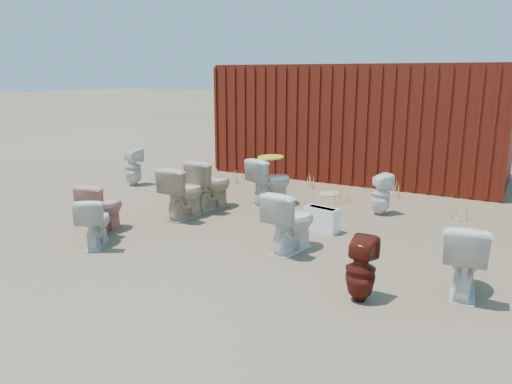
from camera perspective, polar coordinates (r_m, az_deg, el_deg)
The scene contains 22 objects.
ground at distance 6.85m, azimuth -2.51°, elevation -5.49°, with size 100.00×100.00×0.00m, color brown.
shipping_container at distance 11.27m, azimuth 11.85°, elevation 7.95°, with size 6.00×2.40×2.40m, color #551D0E.
toilet_front_a at distance 6.86m, azimuth -17.94°, elevation -3.23°, with size 0.37×0.65×0.66m, color silver.
toilet_front_pink at distance 7.41m, azimuth -17.12°, elevation -1.69°, with size 0.41×0.71×0.73m, color tan.
toilet_front_c at distance 6.35m, azimuth 4.03°, elevation -3.30°, with size 0.44×0.78×0.80m, color white.
toilet_front_maroon at distance 5.09m, azimuth 11.88°, elevation -8.68°, with size 0.30×0.30×0.66m, color #57160E.
toilet_front_e at distance 5.54m, azimuth 22.74°, elevation -7.00°, with size 0.43×0.76×0.78m, color white.
toilet_back_a at distance 10.36m, azimuth -13.91°, elevation 2.79°, with size 0.34×0.35×0.75m, color silver.
toilet_back_beige_left at distance 7.86m, azimuth -8.24°, elevation -0.00°, with size 0.46×0.81×0.83m, color beige.
toilet_back_beige_right at distance 8.32m, azimuth -5.20°, elevation 0.88°, with size 0.47×0.83×0.84m, color #C8B192.
toilet_back_yellowlid at distance 8.56m, azimuth 1.68°, elevation 1.21°, with size 0.46×0.80×0.82m, color white.
toilet_back_e at distance 8.22m, azimuth 14.05°, elevation -0.25°, with size 0.30×0.31×0.67m, color white.
yellow_lid at distance 8.49m, azimuth 1.70°, elevation 4.00°, with size 0.41×0.52×0.03m, color gold.
loose_tank at distance 7.23m, azimuth 7.53°, elevation -3.13°, with size 0.50×0.20×0.35m, color white.
loose_lid_near at distance 9.47m, azimuth 8.47°, elevation -0.20°, with size 0.38×0.49×0.02m, color #BEB38A.
loose_lid_far at distance 8.79m, azimuth -7.50°, elevation -1.24°, with size 0.36×0.47×0.02m, color #CCB393.
weed_clump_a at distance 10.29m, azimuth -1.92°, elevation 1.75°, with size 0.36×0.36×0.28m, color gold.
weed_clump_b at distance 8.86m, azimuth 9.70°, elevation -0.27°, with size 0.32×0.32×0.30m, color gold.
weed_clump_c at distance 8.35m, azimuth 22.13°, elevation -1.87°, with size 0.36×0.36×0.32m, color gold.
weed_clump_d at distance 10.00m, azimuth 6.22°, elevation 1.25°, with size 0.30×0.30×0.25m, color gold.
weed_clump_e at distance 9.47m, azimuth 15.65°, elevation 0.20°, with size 0.34×0.34×0.27m, color gold.
weed_clump_f at distance 6.13m, azimuth 23.33°, elevation -7.85°, with size 0.28×0.28×0.23m, color gold.
Camera 1 is at (3.49, -5.47, 2.22)m, focal length 35.00 mm.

